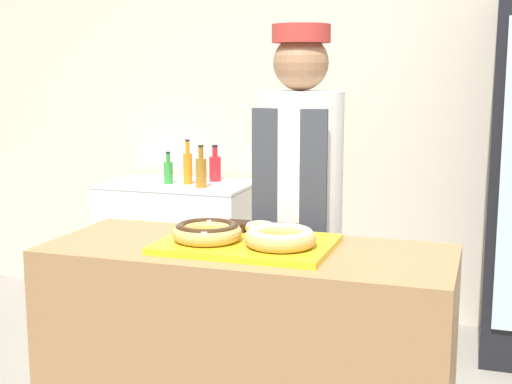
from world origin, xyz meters
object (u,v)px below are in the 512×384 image
Objects in this scene: brownie_back_left at (237,226)px; bottle_green at (168,171)px; serving_tray at (247,244)px; bottle_orange at (188,167)px; brownie_back_right at (284,229)px; donut_mini_center at (260,227)px; baker_person at (299,221)px; donut_chocolate_glaze at (207,231)px; chest_freezer at (179,248)px; bottle_red at (215,167)px; bottle_amber at (201,171)px; donut_light_glaze at (280,237)px.

bottle_green is at bearing 123.12° from brownie_back_left.
bottle_orange is at bearing 119.70° from serving_tray.
serving_tray is 0.17m from brownie_back_right.
donut_mini_center is at bearing 180.00° from brownie_back_right.
baker_person reaches higher than brownie_back_right.
serving_tray is 0.15m from donut_chocolate_glaze.
donut_mini_center is at bearing -58.06° from bottle_orange.
serving_tray is 2.11m from chest_freezer.
bottle_amber is at bearing -87.07° from bottle_red.
bottle_red is 0.26m from bottle_amber.
bottle_orange is 0.16m from bottle_amber.
bottle_amber reaches higher than serving_tray.
donut_light_glaze reaches higher than serving_tray.
bottle_green is 0.26m from bottle_amber.
bottle_red is (-0.96, 1.74, -0.04)m from brownie_back_right.
baker_person reaches higher than bottle_amber.
baker_person reaches higher than bottle_red.
brownie_back_right is at bearing 0.00° from brownie_back_left.
donut_mini_center is 1.94m from bottle_red.
bottle_green reaches higher than chest_freezer.
serving_tray is 2.08m from bottle_red.
serving_tray is 2.03m from bottle_green.
serving_tray is at bearing -121.82° from brownie_back_right.
donut_chocolate_glaze is at bearing -162.92° from serving_tray.
donut_mini_center is 2.00m from chest_freezer.
bottle_orange reaches higher than bottle_green.
baker_person reaches higher than donut_mini_center.
bottle_red is (-0.87, 1.89, -0.01)m from serving_tray.
bottle_orange is at bearing 9.23° from bottle_green.
brownie_back_right reaches higher than chest_freezer.
bottle_orange reaches higher than bottle_amber.
donut_mini_center is 0.13× the size of chest_freezer.
brownie_back_right is at bearing -52.43° from bottle_green.
donut_chocolate_glaze is (-0.13, -0.04, 0.05)m from serving_tray.
serving_tray is at bearing -56.99° from bottle_green.
donut_light_glaze is at bearing -57.69° from bottle_orange.
donut_mini_center is 0.09m from brownie_back_right.
donut_mini_center is (0.00, 0.15, 0.03)m from serving_tray.
chest_freezer is 3.59× the size of bottle_amber.
baker_person is 8.70× the size of bottle_green.
brownie_back_left is at bearing -60.51° from bottle_orange.
bottle_amber reaches higher than bottle_green.
brownie_back_right is (0.09, 0.15, 0.03)m from serving_tray.
brownie_back_right reaches higher than serving_tray.
bottle_amber is (0.25, -0.07, 0.02)m from bottle_green.
brownie_back_right is 0.31× the size of bottle_orange.
brownie_back_right is 1.99m from bottle_red.
bottle_orange reaches higher than chest_freezer.
donut_chocolate_glaze is at bearing -62.58° from chest_freezer.
donut_mini_center is 0.45× the size of bottle_amber.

